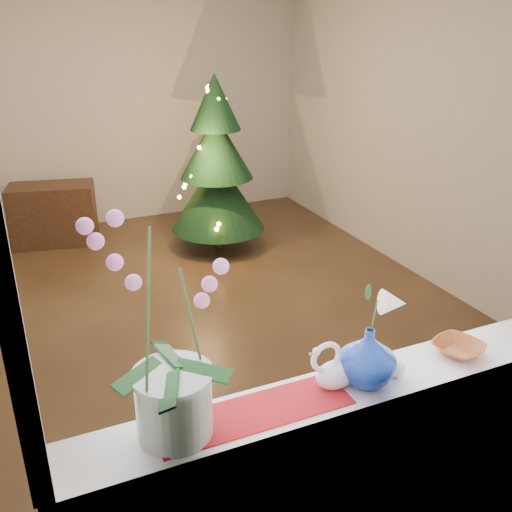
{
  "coord_description": "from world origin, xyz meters",
  "views": [
    {
      "loc": [
        -1.03,
        -3.83,
        2.19
      ],
      "look_at": [
        0.06,
        -1.4,
        1.06
      ],
      "focal_mm": 40.0,
      "sensor_mm": 36.0,
      "label": 1
    }
  ],
  "objects_px": {
    "swan": "(337,365)",
    "paperweight": "(396,368)",
    "orchid_pot": "(169,330)",
    "blue_vase": "(368,353)",
    "xmas_tree": "(217,164)",
    "side_table": "(54,214)",
    "amber_dish": "(458,349)"
  },
  "relations": [
    {
      "from": "swan",
      "to": "paperweight",
      "type": "distance_m",
      "value": 0.25
    },
    {
      "from": "swan",
      "to": "paperweight",
      "type": "height_order",
      "value": "swan"
    },
    {
      "from": "orchid_pot",
      "to": "paperweight",
      "type": "height_order",
      "value": "orchid_pot"
    },
    {
      "from": "blue_vase",
      "to": "xmas_tree",
      "type": "relative_size",
      "value": 0.15
    },
    {
      "from": "paperweight",
      "to": "side_table",
      "type": "distance_m",
      "value": 4.56
    },
    {
      "from": "orchid_pot",
      "to": "amber_dish",
      "type": "height_order",
      "value": "orchid_pot"
    },
    {
      "from": "amber_dish",
      "to": "side_table",
      "type": "bearing_deg",
      "value": 105.14
    },
    {
      "from": "orchid_pot",
      "to": "amber_dish",
      "type": "bearing_deg",
      "value": -0.26
    },
    {
      "from": "paperweight",
      "to": "xmas_tree",
      "type": "height_order",
      "value": "xmas_tree"
    },
    {
      "from": "side_table",
      "to": "swan",
      "type": "bearing_deg",
      "value": -69.51
    },
    {
      "from": "paperweight",
      "to": "blue_vase",
      "type": "bearing_deg",
      "value": 174.36
    },
    {
      "from": "paperweight",
      "to": "side_table",
      "type": "height_order",
      "value": "paperweight"
    },
    {
      "from": "paperweight",
      "to": "amber_dish",
      "type": "height_order",
      "value": "paperweight"
    },
    {
      "from": "amber_dish",
      "to": "xmas_tree",
      "type": "height_order",
      "value": "xmas_tree"
    },
    {
      "from": "orchid_pot",
      "to": "swan",
      "type": "distance_m",
      "value": 0.68
    },
    {
      "from": "xmas_tree",
      "to": "side_table",
      "type": "bearing_deg",
      "value": 153.21
    },
    {
      "from": "xmas_tree",
      "to": "side_table",
      "type": "height_order",
      "value": "xmas_tree"
    },
    {
      "from": "swan",
      "to": "blue_vase",
      "type": "distance_m",
      "value": 0.12
    },
    {
      "from": "xmas_tree",
      "to": "paperweight",
      "type": "bearing_deg",
      "value": -99.9
    },
    {
      "from": "blue_vase",
      "to": "side_table",
      "type": "bearing_deg",
      "value": 99.49
    },
    {
      "from": "blue_vase",
      "to": "amber_dish",
      "type": "xyz_separation_m",
      "value": [
        0.45,
        0.01,
        -0.11
      ]
    },
    {
      "from": "swan",
      "to": "xmas_tree",
      "type": "bearing_deg",
      "value": 91.35
    },
    {
      "from": "amber_dish",
      "to": "xmas_tree",
      "type": "bearing_deg",
      "value": 85.11
    },
    {
      "from": "swan",
      "to": "side_table",
      "type": "xyz_separation_m",
      "value": [
        -0.62,
        4.39,
        -0.7
      ]
    },
    {
      "from": "amber_dish",
      "to": "swan",
      "type": "bearing_deg",
      "value": 178.81
    },
    {
      "from": "orchid_pot",
      "to": "amber_dish",
      "type": "distance_m",
      "value": 1.24
    },
    {
      "from": "blue_vase",
      "to": "side_table",
      "type": "height_order",
      "value": "blue_vase"
    },
    {
      "from": "swan",
      "to": "side_table",
      "type": "bearing_deg",
      "value": 113.05
    },
    {
      "from": "swan",
      "to": "xmas_tree",
      "type": "xyz_separation_m",
      "value": [
        0.88,
        3.63,
        -0.16
      ]
    },
    {
      "from": "orchid_pot",
      "to": "side_table",
      "type": "distance_m",
      "value": 4.51
    },
    {
      "from": "paperweight",
      "to": "amber_dish",
      "type": "xyz_separation_m",
      "value": [
        0.33,
        0.02,
        -0.02
      ]
    },
    {
      "from": "blue_vase",
      "to": "xmas_tree",
      "type": "xyz_separation_m",
      "value": [
        0.77,
        3.66,
        -0.2
      ]
    }
  ]
}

